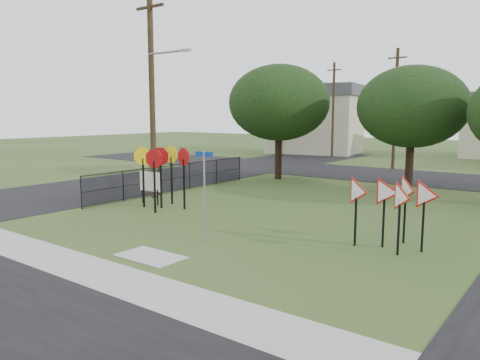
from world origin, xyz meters
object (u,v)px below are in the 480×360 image
Objects in this scene: yield_sign_cluster at (394,196)px; info_board at (150,183)px; street_name_sign at (204,191)px; stop_sign_cluster at (163,163)px.

yield_sign_cluster is 11.53m from info_board.
street_name_sign reaches higher than info_board.
info_board is (-1.21, 0.32, -1.00)m from stop_sign_cluster.
street_name_sign is 6.17m from stop_sign_cluster.
stop_sign_cluster is 0.96× the size of yield_sign_cluster.
yield_sign_cluster is 1.88× the size of info_board.
info_board is at bearing 165.38° from stop_sign_cluster.
yield_sign_cluster reaches higher than info_board.
street_name_sign is 7.41m from info_board.
info_board is at bearing 151.42° from street_name_sign.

